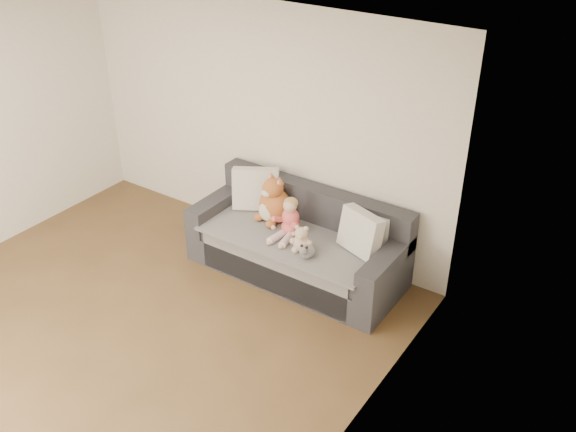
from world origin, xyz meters
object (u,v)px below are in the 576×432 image
object	(u,v)px
toddler	(289,220)
sippy_cup	(303,241)
plush_cat	(274,203)
teddy_bear	(301,241)
sofa	(298,245)

from	to	relation	value
toddler	sippy_cup	distance (m)	0.28
plush_cat	sippy_cup	bearing A→B (deg)	-11.36
teddy_bear	sippy_cup	distance (m)	0.11
toddler	plush_cat	xyz separation A→B (m)	(-0.29, 0.16, 0.03)
toddler	sippy_cup	size ratio (longest dim) A/B	4.06
sofa	teddy_bear	distance (m)	0.44
sofa	plush_cat	distance (m)	0.50
teddy_bear	sippy_cup	xyz separation A→B (m)	(-0.03, 0.08, -0.06)
sofa	plush_cat	size ratio (longest dim) A/B	4.06
sippy_cup	toddler	bearing A→B (deg)	158.20
toddler	plush_cat	world-z (taller)	plush_cat
sofa	toddler	bearing A→B (deg)	-117.43
teddy_bear	sippy_cup	size ratio (longest dim) A/B	2.78
sofa	toddler	size ratio (longest dim) A/B	5.33
toddler	teddy_bear	world-z (taller)	toddler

